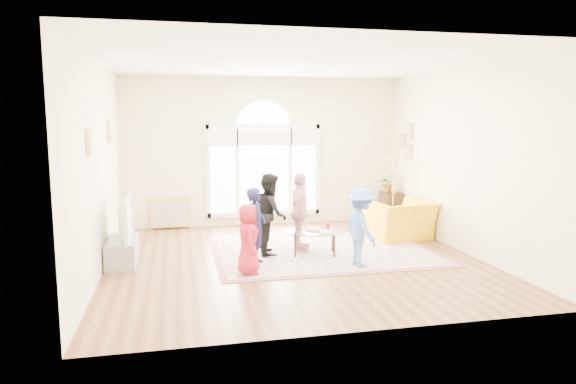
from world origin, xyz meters
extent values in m
plane|color=#59321B|center=(0.00, 0.00, 0.00)|extent=(6.00, 6.00, 0.00)
plane|color=beige|center=(0.00, 3.00, 1.60)|extent=(6.00, 0.00, 6.00)
plane|color=beige|center=(0.00, -3.00, 1.60)|extent=(6.00, 0.00, 6.00)
plane|color=beige|center=(-3.00, 0.00, 1.60)|extent=(0.00, 6.00, 6.00)
plane|color=beige|center=(3.00, 0.00, 1.60)|extent=(0.00, 6.00, 6.00)
plane|color=white|center=(0.00, 0.00, 3.20)|extent=(6.00, 6.00, 0.00)
cube|color=white|center=(0.00, 2.96, 0.25)|extent=(2.50, 0.08, 0.10)
cube|color=white|center=(0.00, 2.96, 2.15)|extent=(2.50, 0.08, 0.10)
cube|color=white|center=(-1.22, 2.96, 1.20)|extent=(0.10, 0.08, 2.00)
cube|color=white|center=(1.22, 2.96, 1.20)|extent=(0.10, 0.08, 2.00)
cube|color=#C6E2FF|center=(-0.90, 2.96, 1.20)|extent=(0.55, 0.02, 1.80)
cube|color=#C6E2FF|center=(0.90, 2.96, 1.20)|extent=(0.55, 0.02, 1.80)
cube|color=#C6E2FF|center=(0.00, 2.96, 1.20)|extent=(1.10, 0.02, 1.80)
cylinder|color=#C6E2FF|center=(0.00, 2.96, 2.10)|extent=(1.20, 0.02, 1.20)
cube|color=white|center=(-0.59, 2.95, 1.20)|extent=(0.07, 0.04, 1.80)
cube|color=white|center=(0.59, 2.95, 1.20)|extent=(0.07, 0.04, 1.80)
cube|color=white|center=(-0.90, 2.88, 1.92)|extent=(0.65, 0.12, 0.35)
cube|color=white|center=(0.00, 2.88, 1.92)|extent=(1.20, 0.12, 0.35)
cube|color=white|center=(0.90, 2.88, 1.92)|extent=(0.65, 0.12, 0.35)
cube|color=tan|center=(-2.98, 1.30, 2.10)|extent=(0.03, 0.34, 0.40)
cube|color=#ADA38E|center=(-2.96, 1.30, 2.10)|extent=(0.01, 0.28, 0.34)
cube|color=tan|center=(-2.98, -0.90, 2.00)|extent=(0.03, 0.30, 0.36)
cube|color=#ADA38E|center=(-2.96, -0.90, 2.00)|extent=(0.01, 0.24, 0.30)
cube|color=tan|center=(2.98, 2.05, 2.05)|extent=(0.03, 0.28, 0.34)
cube|color=#ADA38E|center=(2.96, 2.05, 2.05)|extent=(0.01, 0.22, 0.28)
cube|color=tan|center=(2.98, 2.05, 1.62)|extent=(0.03, 0.28, 0.34)
cube|color=#ADA38E|center=(2.96, 2.05, 1.62)|extent=(0.01, 0.22, 0.28)
cube|color=tan|center=(2.98, 2.40, 1.84)|extent=(0.03, 0.26, 0.32)
cube|color=#ADA38E|center=(2.96, 2.40, 1.84)|extent=(0.01, 0.20, 0.26)
cube|color=beige|center=(0.61, 0.37, 0.01)|extent=(3.60, 2.60, 0.02)
cube|color=#90535B|center=(0.61, 0.37, 0.01)|extent=(3.80, 2.80, 0.01)
cube|color=gray|center=(-2.75, 0.30, 0.21)|extent=(0.45, 1.00, 0.42)
imported|color=black|center=(-2.75, 0.30, 0.75)|extent=(0.15, 1.13, 0.65)
cube|color=#5DD0BC|center=(-2.66, 0.30, 0.75)|extent=(0.02, 0.92, 0.53)
ellipsoid|color=silver|center=(0.39, 0.19, 0.41)|extent=(1.15, 0.87, 0.02)
cylinder|color=black|center=(0.75, 0.30, 0.20)|extent=(0.03, 0.03, 0.40)
cylinder|color=black|center=(0.12, 0.44, 0.20)|extent=(0.03, 0.03, 0.40)
cylinder|color=black|center=(0.67, -0.07, 0.20)|extent=(0.03, 0.03, 0.40)
cylinder|color=black|center=(0.03, 0.08, 0.20)|extent=(0.03, 0.03, 0.40)
imported|color=#B2A58C|center=(0.27, 0.26, 0.43)|extent=(0.25, 0.31, 0.03)
imported|color=#B2A58C|center=(0.47, 0.09, 0.43)|extent=(0.31, 0.35, 0.02)
cylinder|color=red|center=(0.64, 0.23, 0.48)|extent=(0.07, 0.07, 0.12)
imported|color=yellow|center=(2.34, 1.03, 0.37)|extent=(1.30, 1.18, 0.74)
cube|color=black|center=(2.78, 2.47, 0.35)|extent=(0.40, 0.50, 0.70)
cylinder|color=black|center=(2.57, 1.89, 0.01)|extent=(0.20, 0.20, 0.02)
cylinder|color=#BB8E3C|center=(2.57, 1.89, 0.68)|extent=(0.02, 0.02, 1.35)
cone|color=#CCB284|center=(2.57, 1.89, 1.40)|extent=(0.31, 0.31, 0.22)
cylinder|color=white|center=(2.70, 2.49, 0.35)|extent=(0.20, 0.20, 0.70)
imported|color=#33722D|center=(2.70, 2.49, 0.90)|extent=(0.44, 0.41, 0.39)
cube|color=tan|center=(-2.03, 2.90, 0.00)|extent=(0.80, 0.14, 0.62)
imported|color=red|center=(-0.86, -0.66, 0.54)|extent=(0.35, 0.52, 1.05)
imported|color=#191A3E|center=(-0.66, -0.19, 0.63)|extent=(0.43, 0.52, 1.23)
imported|color=black|center=(-0.32, 0.40, 0.71)|extent=(0.57, 0.71, 1.38)
imported|color=#E7A2A7|center=(0.23, 0.57, 0.70)|extent=(0.61, 0.86, 1.36)
imported|color=#578DE4|center=(0.92, -0.63, 0.64)|extent=(0.54, 0.84, 1.24)
camera|label=1|loc=(-1.86, -8.05, 2.30)|focal=32.00mm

